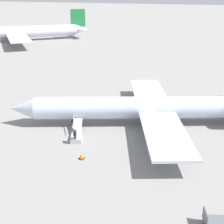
% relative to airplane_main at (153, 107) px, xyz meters
% --- Properties ---
extents(ground_plane, '(600.00, 600.00, 0.00)m').
position_rel_airplane_main_xyz_m(ground_plane, '(0.88, 0.35, -2.00)').
color(ground_plane, gray).
extents(airplane_main, '(30.01, 23.51, 6.71)m').
position_rel_airplane_main_xyz_m(airplane_main, '(0.00, 0.00, 0.00)').
color(airplane_main, silver).
rests_on(airplane_main, ground).
extents(airplane_far_left, '(39.29, 35.67, 8.77)m').
position_rel_airplane_main_xyz_m(airplane_far_left, '(53.80, -45.09, 0.60)').
color(airplane_far_left, silver).
rests_on(airplane_far_left, ground).
extents(boarding_stairs, '(2.42, 4.10, 1.68)m').
position_rel_airplane_main_xyz_m(boarding_stairs, '(6.51, 6.65, -1.63)').
color(boarding_stairs, '#B2B2B7').
rests_on(boarding_stairs, ground).
extents(passenger, '(0.44, 0.57, 1.74)m').
position_rel_airplane_main_xyz_m(passenger, '(6.15, 7.70, -1.00)').
color(passenger, '#23232D').
rests_on(passenger, ground).
extents(luggage_cart, '(2.43, 1.72, 1.22)m').
position_rel_airplane_main_xyz_m(luggage_cart, '(-8.13, 15.16, -1.54)').
color(luggage_cart, '#595B60').
rests_on(luggage_cart, ground).
extents(traffic_cone_near_stairs, '(0.50, 0.50, 0.55)m').
position_rel_airplane_main_xyz_m(traffic_cone_near_stairs, '(4.20, 10.28, -1.75)').
color(traffic_cone_near_stairs, black).
rests_on(traffic_cone_near_stairs, ground).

